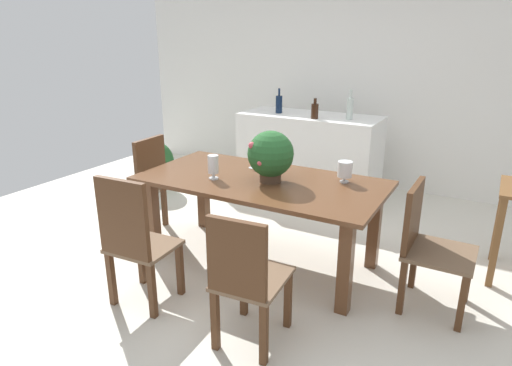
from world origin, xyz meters
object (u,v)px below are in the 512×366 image
object	(u,v)px
chair_near_right	(246,277)
wine_bottle_green	(279,104)
chair_head_end	(143,181)
chair_near_left	(134,238)
dining_table	(261,192)
wine_glass	(252,157)
wine_bottle_amber	(350,108)
wine_bottle_dark	(315,111)
potted_plant_floor	(155,164)
crystal_vase_left	(213,165)
flower_centerpiece	(271,155)
crystal_vase_center_near	(345,170)
chair_foot_end	(426,241)
kitchen_counter	(309,157)

from	to	relation	value
chair_near_right	wine_bottle_green	size ratio (longest dim) A/B	3.17
chair_head_end	chair_near_left	bearing A→B (deg)	38.34
dining_table	wine_glass	size ratio (longest dim) A/B	13.70
chair_head_end	wine_bottle_amber	distance (m)	2.30
wine_bottle_dark	potted_plant_floor	bearing A→B (deg)	-165.08
chair_near_left	wine_bottle_dark	world-z (taller)	wine_bottle_dark
crystal_vase_left	potted_plant_floor	distance (m)	2.14
chair_near_left	flower_centerpiece	xyz separation A→B (m)	(0.54, 1.00, 0.43)
dining_table	flower_centerpiece	bearing A→B (deg)	-10.25
dining_table	crystal_vase_left	distance (m)	0.45
chair_near_left	crystal_vase_center_near	world-z (taller)	chair_near_left
crystal_vase_left	potted_plant_floor	world-z (taller)	crystal_vase_left
chair_foot_end	wine_bottle_green	distance (m)	2.63
crystal_vase_center_near	wine_bottle_amber	size ratio (longest dim) A/B	0.54
wine_glass	wine_bottle_green	distance (m)	1.48
chair_near_right	wine_bottle_dark	bearing A→B (deg)	-81.02
flower_centerpiece	kitchen_counter	size ratio (longest dim) A/B	0.26
chair_near_left	wine_bottle_green	distance (m)	2.73
crystal_vase_center_near	kitchen_counter	world-z (taller)	kitchen_counter
wine_glass	potted_plant_floor	size ratio (longest dim) A/B	0.23
crystal_vase_center_near	kitchen_counter	bearing A→B (deg)	122.09
wine_glass	wine_bottle_amber	size ratio (longest dim) A/B	0.45
crystal_vase_center_near	wine_bottle_green	world-z (taller)	wine_bottle_green
chair_near_left	wine_bottle_amber	world-z (taller)	wine_bottle_amber
crystal_vase_left	chair_foot_end	bearing A→B (deg)	6.41
wine_bottle_dark	crystal_vase_center_near	bearing A→B (deg)	-58.15
chair_foot_end	wine_bottle_amber	bearing A→B (deg)	35.23
crystal_vase_left	wine_bottle_amber	world-z (taller)	wine_bottle_amber
kitchen_counter	potted_plant_floor	world-z (taller)	kitchen_counter
kitchen_counter	wine_bottle_green	distance (m)	0.71
crystal_vase_left	kitchen_counter	distance (m)	1.92
crystal_vase_left	wine_bottle_green	distance (m)	1.86
kitchen_counter	potted_plant_floor	xyz separation A→B (m)	(-1.77, -0.71, -0.16)
dining_table	crystal_vase_center_near	xyz separation A→B (m)	(0.62, 0.26, 0.22)
dining_table	potted_plant_floor	bearing A→B (deg)	154.23
flower_centerpiece	wine_glass	bearing A→B (deg)	140.72
chair_head_end	crystal_vase_center_near	size ratio (longest dim) A/B	5.51
dining_table	chair_head_end	world-z (taller)	chair_head_end
chair_near_right	wine_bottle_green	xyz separation A→B (m)	(-1.11, 2.66, 0.61)
crystal_vase_left	wine_bottle_amber	bearing A→B (deg)	73.43
crystal_vase_left	kitchen_counter	xyz separation A→B (m)	(0.06, 1.88, -0.37)
flower_centerpiece	wine_bottle_amber	world-z (taller)	wine_bottle_amber
kitchen_counter	wine_bottle_dark	xyz separation A→B (m)	(0.13, -0.20, 0.59)
chair_near_right	wine_glass	size ratio (longest dim) A/B	6.23
potted_plant_floor	chair_foot_end	bearing A→B (deg)	-16.36
chair_near_left	flower_centerpiece	distance (m)	1.22
dining_table	wine_bottle_amber	distance (m)	1.72
wine_bottle_dark	dining_table	bearing A→B (deg)	-84.27
chair_near_left	wine_bottle_amber	distance (m)	2.79
dining_table	kitchen_counter	size ratio (longest dim) A/B	1.24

